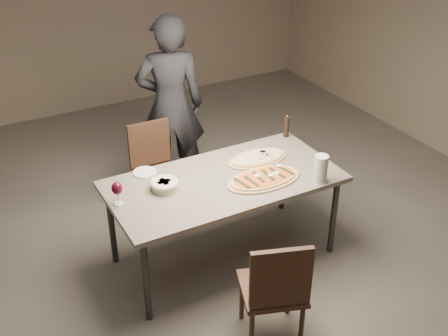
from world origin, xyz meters
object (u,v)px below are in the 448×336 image
zucchini_pizza (264,178)px  chair_near (276,287)px  ham_pizza (257,158)px  bread_basket (164,184)px  diner (170,105)px  dining_table (224,185)px  pepper_mill_left (286,126)px  chair_far (154,164)px  carafe (321,169)px

zucchini_pizza → chair_near: bearing=-119.6°
ham_pizza → zucchini_pizza: bearing=-136.6°
zucchini_pizza → bread_basket: size_ratio=2.87×
diner → dining_table: bearing=104.8°
bread_basket → zucchini_pizza: bearing=-18.6°
zucchini_pizza → chair_near: (-0.41, -0.82, -0.27)m
zucchini_pizza → diner: size_ratio=0.36×
pepper_mill_left → dining_table: bearing=-155.4°
chair_far → bread_basket: bearing=75.3°
pepper_mill_left → carafe: 0.79m
bread_basket → diner: diner is taller
bread_basket → carafe: 1.19m
dining_table → carafe: size_ratio=8.06×
zucchini_pizza → chair_near: 0.96m
chair_near → diner: 2.27m
dining_table → zucchini_pizza: bearing=-31.5°
ham_pizza → diner: (-0.28, 1.10, 0.10)m
pepper_mill_left → diner: diner is taller
dining_table → diner: diner is taller
dining_table → pepper_mill_left: size_ratio=8.67×
dining_table → chair_far: size_ratio=2.11×
diner → pepper_mill_left: bearing=149.6°
pepper_mill_left → chair_far: pepper_mill_left is taller
zucchini_pizza → bread_basket: bread_basket is taller
ham_pizza → diner: diner is taller
bread_basket → chair_near: size_ratio=0.24×
diner → carafe: bearing=127.5°
chair_far → diner: bearing=-133.9°
pepper_mill_left → diner: 1.13m
pepper_mill_left → diner: bearing=130.1°
dining_table → ham_pizza: ham_pizza is taller
bread_basket → diner: (0.57, 1.16, 0.07)m
ham_pizza → diner: bearing=80.4°
zucchini_pizza → bread_basket: (-0.73, 0.24, 0.03)m
dining_table → chair_far: 0.98m
dining_table → ham_pizza: (0.39, 0.14, 0.07)m
zucchini_pizza → pepper_mill_left: (0.57, 0.54, 0.08)m
diner → zucchini_pizza: bearing=116.0°
bread_basket → chair_far: (0.25, 0.85, -0.32)m
dining_table → bread_basket: 0.48m
bread_basket → chair_near: bearing=-73.6°
dining_table → ham_pizza: size_ratio=3.41×
pepper_mill_left → bread_basket: bearing=-167.1°
pepper_mill_left → chair_far: size_ratio=0.24×
ham_pizza → chair_near: 1.27m
chair_near → carafe: bearing=56.9°
pepper_mill_left → chair_far: 1.24m
diner → chair_near: bearing=103.1°
ham_pizza → carafe: 0.58m
chair_far → chair_near: bearing=93.5°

